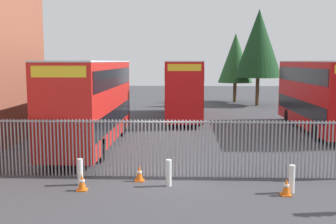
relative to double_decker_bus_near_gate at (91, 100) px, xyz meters
The scene contains 13 objects.
ground_plane 5.28m from the double_decker_bus_near_gate, 31.11° to the left, with size 100.00×100.00×0.00m, color #3D3D42.
palisade_fence 6.75m from the double_decker_bus_near_gate, 57.18° to the right, with size 14.97×0.14×2.35m.
double_decker_bus_near_gate is the anchor object (origin of this frame).
double_decker_bus_behind_fence_left 14.19m from the double_decker_bus_near_gate, 21.04° to the left, with size 2.54×10.81×4.42m.
double_decker_bus_behind_fence_right 11.54m from the double_decker_bus_near_gate, 65.45° to the left, with size 2.54×10.81×4.42m.
bollard_near_left 7.08m from the double_decker_bus_near_gate, 80.89° to the right, with size 0.20×0.20×0.95m, color silver.
bollard_center_front 8.19m from the double_decker_bus_near_gate, 57.80° to the right, with size 0.20×0.20×0.95m, color silver.
bollard_near_right 11.30m from the double_decker_bus_near_gate, 41.11° to the right, with size 0.20×0.20×0.95m, color silver.
traffic_cone_by_gate 11.35m from the double_decker_bus_near_gate, 43.06° to the right, with size 0.34×0.34×0.59m.
traffic_cone_mid_forecourt 7.76m from the double_decker_bus_near_gate, 80.00° to the right, with size 0.34×0.34×0.59m.
traffic_cone_near_kerb 7.25m from the double_decker_bus_near_gate, 63.09° to the right, with size 0.34×0.34×0.59m.
tree_tall_back 25.73m from the double_decker_bus_near_gate, 66.34° to the left, with size 3.68×3.68×7.37m.
tree_short_side 23.77m from the double_decker_bus_near_gate, 58.97° to the left, with size 4.67×4.67×9.47m.
Camera 1 is at (0.74, -15.12, 4.39)m, focal length 43.52 mm.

